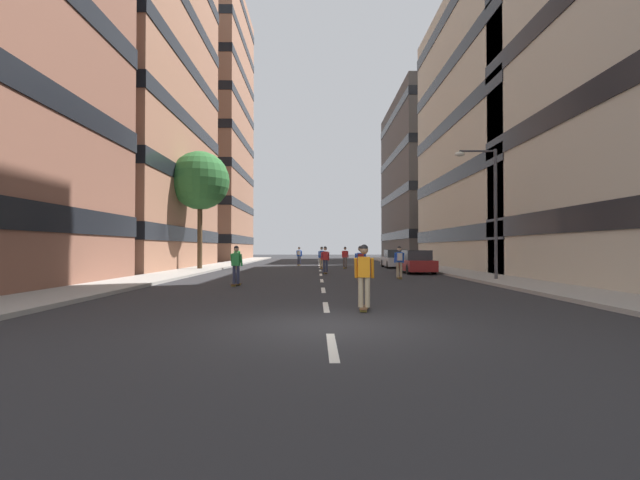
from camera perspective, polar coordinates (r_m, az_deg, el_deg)
The scene contains 21 objects.
ground_plane at distance 34.23m, azimuth 0.00°, elevation -3.83°, with size 147.72×147.72×0.00m, color #28282B.
sidewalk_left at distance 38.31m, azimuth -13.65°, elevation -3.39°, with size 2.90×67.71×0.14m, color #9E9991.
sidewalk_right at distance 38.43m, azimuth 13.53°, elevation -3.39°, with size 2.90×67.71×0.14m, color #9E9991.
lane_markings at distance 35.11m, azimuth -0.01°, elevation -3.75°, with size 0.16×57.20×0.01m.
building_left_mid at distance 42.51m, azimuth -27.26°, elevation 18.65°, with size 16.09×19.32×31.64m.
building_left_far at distance 66.54m, azimuth -16.77°, elevation 13.71°, with size 16.09×18.36×36.90m.
building_right_mid at distance 41.47m, azimuth 27.09°, elevation 12.71°, with size 16.09×21.32×22.70m.
building_right_far at distance 65.22m, azimuth 16.36°, elevation 7.45°, with size 16.09×22.01×22.27m.
parked_car_near at distance 37.74m, azimuth 9.66°, elevation -2.49°, with size 1.82×4.40×1.52m.
parked_car_mid at distance 30.00m, azimuth 12.31°, elevation -2.87°, with size 1.82×4.40×1.52m.
street_tree_near at distance 34.51m, azimuth -15.23°, elevation 7.37°, with size 4.36×4.36×8.76m.
streetlamp_right at distance 23.74m, azimuth 20.91°, elevation 4.99°, with size 2.13×0.30×6.50m.
skater_0 at distance 19.88m, azimuth -10.78°, elevation -3.01°, with size 0.56×0.92×1.78m.
skater_1 at distance 35.43m, azimuth 0.21°, elevation -2.09°, with size 0.54×0.91×1.78m.
skater_2 at distance 35.28m, azimuth -10.68°, elevation -2.08°, with size 0.56×0.92×1.78m.
skater_3 at distance 28.60m, azimuth 0.68°, elevation -2.41°, with size 0.55×0.91×1.78m.
skater_4 at distance 24.39m, azimuth 10.21°, elevation -2.57°, with size 0.54×0.91×1.78m.
skater_5 at distance 41.90m, azimuth -2.72°, elevation -1.92°, with size 0.56×0.92×1.78m.
skater_6 at distance 36.04m, azimuth 3.26°, elevation -2.12°, with size 0.57×0.92×1.78m.
skater_7 at distance 21.15m, azimuth 5.26°, elevation -2.82°, with size 0.53×0.90×1.78m.
skater_8 at distance 11.95m, azimuth 5.72°, elevation -4.37°, with size 0.56×0.92×1.78m.
Camera 1 is at (-0.27, -9.57, 1.69)m, focal length 24.78 mm.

